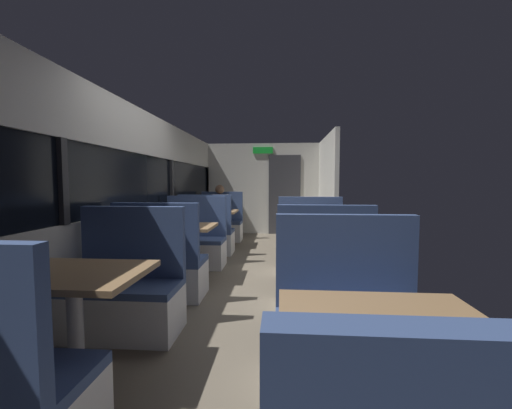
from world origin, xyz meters
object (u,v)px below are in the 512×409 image
(bench_mid_window_facing_entry, at_px, (195,245))
(bench_far_window_facing_entry, at_px, (221,226))
(dining_table_near_window, at_px, (74,287))
(dining_table_front_aisle, at_px, (384,342))
(bench_far_window_facing_end, at_px, (207,236))
(bench_rear_aisle_facing_entry, at_px, (311,250))
(bench_mid_window_facing_end, at_px, (162,269))
(bench_front_aisle_facing_entry, at_px, (349,335))
(dining_table_rear_aisle, at_px, (316,237))
(bench_near_window_facing_entry, at_px, (126,296))
(bench_rear_aisle_facing_end, at_px, (323,278))
(dining_table_mid_window, at_px, (180,233))
(seated_passenger, at_px, (220,217))
(dining_table_far_window, at_px, (215,215))

(bench_mid_window_facing_entry, relative_size, bench_far_window_facing_entry, 1.00)
(dining_table_near_window, distance_m, bench_mid_window_facing_entry, 2.97)
(dining_table_front_aisle, bearing_deg, dining_table_near_window, 161.47)
(bench_far_window_facing_end, xyz_separation_m, dining_table_front_aisle, (1.79, -4.42, 0.31))
(dining_table_front_aisle, xyz_separation_m, bench_rear_aisle_facing_entry, (0.00, 3.36, -0.31))
(bench_mid_window_facing_end, height_order, bench_front_aisle_facing_entry, same)
(dining_table_rear_aisle, bearing_deg, bench_mid_window_facing_entry, 153.32)
(bench_mid_window_facing_entry, bearing_deg, bench_near_window_facing_entry, -90.00)
(bench_rear_aisle_facing_entry, bearing_deg, bench_far_window_facing_entry, 126.06)
(bench_rear_aisle_facing_end, xyz_separation_m, bench_rear_aisle_facing_entry, (0.00, 1.40, 0.00))
(bench_mid_window_facing_entry, xyz_separation_m, bench_far_window_facing_end, (0.00, 0.86, 0.00))
(dining_table_mid_window, bearing_deg, dining_table_front_aisle, -57.95)
(dining_table_near_window, height_order, bench_near_window_facing_entry, bench_near_window_facing_entry)
(bench_mid_window_facing_entry, distance_m, bench_front_aisle_facing_entry, 3.37)
(bench_rear_aisle_facing_entry, bearing_deg, bench_mid_window_facing_entry, 173.62)
(bench_rear_aisle_facing_end, bearing_deg, bench_front_aisle_facing_entry, -90.00)
(dining_table_near_window, relative_size, bench_front_aisle_facing_entry, 0.82)
(bench_mid_window_facing_entry, bearing_deg, dining_table_front_aisle, -63.29)
(dining_table_front_aisle, xyz_separation_m, bench_front_aisle_facing_entry, (0.00, 0.70, -0.31))
(bench_front_aisle_facing_entry, bearing_deg, bench_far_window_facing_entry, 109.28)
(bench_far_window_facing_end, height_order, dining_table_front_aisle, bench_far_window_facing_end)
(bench_near_window_facing_entry, xyz_separation_m, bench_mid_window_facing_entry, (0.00, 2.26, 0.00))
(bench_mid_window_facing_end, bearing_deg, seated_passenger, 90.00)
(bench_near_window_facing_entry, bearing_deg, bench_rear_aisle_facing_entry, 48.99)
(bench_mid_window_facing_entry, bearing_deg, dining_table_mid_window, -90.00)
(bench_mid_window_facing_entry, xyz_separation_m, dining_table_rear_aisle, (1.79, -0.90, 0.31))
(dining_table_far_window, height_order, bench_rear_aisle_facing_entry, bench_rear_aisle_facing_entry)
(bench_far_window_facing_entry, height_order, dining_table_front_aisle, bench_far_window_facing_entry)
(bench_far_window_facing_end, bearing_deg, seated_passenger, 90.00)
(dining_table_far_window, height_order, bench_far_window_facing_entry, bench_far_window_facing_entry)
(dining_table_near_window, xyz_separation_m, bench_rear_aisle_facing_end, (1.79, 1.36, -0.31))
(dining_table_near_window, height_order, dining_table_front_aisle, same)
(dining_table_near_window, bearing_deg, bench_front_aisle_facing_entry, 3.18)
(bench_mid_window_facing_entry, relative_size, bench_front_aisle_facing_entry, 1.00)
(dining_table_mid_window, relative_size, bench_rear_aisle_facing_end, 0.82)
(dining_table_rear_aisle, height_order, bench_rear_aisle_facing_entry, bench_rear_aisle_facing_entry)
(dining_table_far_window, distance_m, bench_far_window_facing_entry, 0.77)
(bench_mid_window_facing_end, relative_size, bench_far_window_facing_end, 1.00)
(bench_near_window_facing_entry, relative_size, dining_table_far_window, 1.22)
(dining_table_front_aisle, bearing_deg, bench_rear_aisle_facing_end, 90.00)
(bench_front_aisle_facing_entry, bearing_deg, bench_rear_aisle_facing_entry, 90.00)
(bench_front_aisle_facing_entry, height_order, bench_rear_aisle_facing_end, same)
(dining_table_mid_window, relative_size, bench_far_window_facing_entry, 0.82)
(dining_table_rear_aisle, bearing_deg, dining_table_front_aisle, -90.00)
(bench_mid_window_facing_entry, height_order, bench_far_window_facing_end, same)
(bench_mid_window_facing_end, xyz_separation_m, seated_passenger, (0.00, 3.59, 0.21))
(dining_table_front_aisle, distance_m, bench_front_aisle_facing_entry, 0.77)
(dining_table_mid_window, bearing_deg, seated_passenger, 90.00)
(bench_far_window_facing_entry, bearing_deg, bench_front_aisle_facing_entry, -70.72)
(dining_table_near_window, distance_m, bench_mid_window_facing_end, 1.59)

